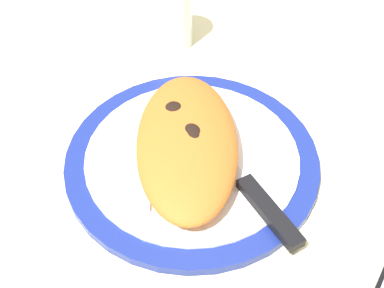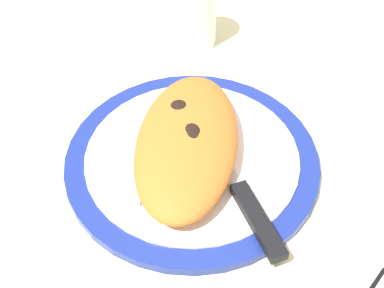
{
  "view_description": "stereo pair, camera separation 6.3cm",
  "coord_description": "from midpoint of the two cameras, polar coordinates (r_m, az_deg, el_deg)",
  "views": [
    {
      "loc": [
        42.49,
        -7.12,
        49.64
      ],
      "look_at": [
        0.0,
        0.0,
        3.56
      ],
      "focal_mm": 48.15,
      "sensor_mm": 36.0,
      "label": 1
    },
    {
      "loc": [
        43.07,
        -0.84,
        49.64
      ],
      "look_at": [
        0.0,
        0.0,
        3.56
      ],
      "focal_mm": 48.15,
      "sensor_mm": 36.0,
      "label": 2
    }
  ],
  "objects": [
    {
      "name": "plate",
      "position": [
        0.65,
        2.77,
        -1.84
      ],
      "size": [
        32.02,
        32.02,
        1.56
      ],
      "color": "navy",
      "rests_on": "ground_plane"
    },
    {
      "name": "water_glass",
      "position": [
        0.83,
        2.59,
        13.71
      ],
      "size": [
        6.7,
        6.7,
        10.37
      ],
      "color": "silver",
      "rests_on": "ground_plane"
    },
    {
      "name": "calzone",
      "position": [
        0.63,
        2.31,
        0.1
      ],
      "size": [
        26.14,
        15.72,
        4.75
      ],
      "color": "#C16023",
      "rests_on": "plate"
    },
    {
      "name": "knife",
      "position": [
        0.6,
        8.94,
        -6.27
      ],
      "size": [
        23.5,
        10.2,
        1.2
      ],
      "color": "silver",
      "rests_on": "plate"
    },
    {
      "name": "fork",
      "position": [
        0.64,
        -2.99,
        -1.82
      ],
      "size": [
        17.57,
        3.36,
        0.4
      ],
      "color": "silver",
      "rests_on": "plate"
    },
    {
      "name": "ground_plane",
      "position": [
        0.67,
        2.7,
        -3.11
      ],
      "size": [
        150.0,
        150.0,
        3.0
      ],
      "primitive_type": "cube",
      "color": "beige"
    }
  ]
}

